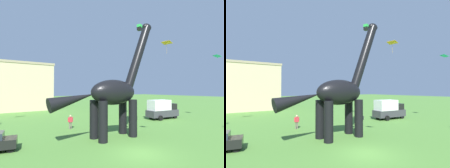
% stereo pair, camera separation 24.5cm
% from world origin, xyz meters
% --- Properties ---
extents(ground_plane, '(240.00, 240.00, 0.00)m').
position_xyz_m(ground_plane, '(0.00, 0.00, 0.00)').
color(ground_plane, '#4C7F33').
extents(dinosaur_sculpture, '(12.37, 2.62, 12.93)m').
position_xyz_m(dinosaur_sculpture, '(0.89, 5.03, 4.67)').
color(dinosaur_sculpture, black).
rests_on(dinosaur_sculpture, ground_plane).
extents(parked_box_truck, '(5.79, 2.69, 3.20)m').
position_xyz_m(parked_box_truck, '(14.49, 9.99, 1.65)').
color(parked_box_truck, '#38383D').
rests_on(parked_box_truck, ground_plane).
extents(person_strolling_adult, '(0.55, 0.24, 1.48)m').
position_xyz_m(person_strolling_adult, '(7.14, 8.47, 0.90)').
color(person_strolling_adult, '#6B6056').
rests_on(person_strolling_adult, ground_plane).
extents(person_far_spectator, '(0.65, 0.29, 1.74)m').
position_xyz_m(person_far_spectator, '(-1.20, 11.40, 1.05)').
color(person_far_spectator, '#6B6056').
rests_on(person_far_spectator, ground_plane).
extents(kite_near_low, '(1.42, 1.53, 0.34)m').
position_xyz_m(kite_near_low, '(20.91, 3.94, 10.41)').
color(kite_near_low, '#19B2B7').
extents(kite_high_left, '(0.76, 0.93, 1.03)m').
position_xyz_m(kite_high_left, '(2.95, -0.17, 9.07)').
color(kite_high_left, orange).
extents(kite_near_high, '(0.79, 0.79, 0.89)m').
position_xyz_m(kite_near_high, '(9.44, 10.04, 14.57)').
color(kite_near_high, green).
extents(background_building_block, '(16.75, 10.65, 11.20)m').
position_xyz_m(background_building_block, '(-4.70, 38.63, 5.61)').
color(background_building_block, '#CCB78E').
rests_on(background_building_block, ground_plane).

